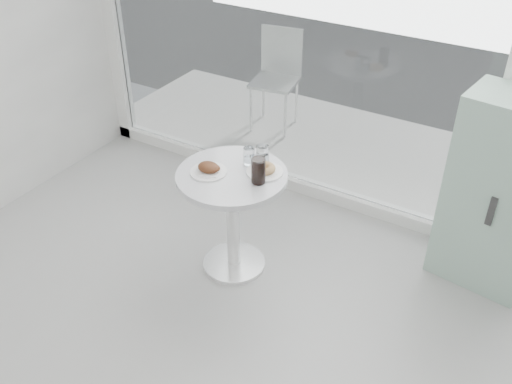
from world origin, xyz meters
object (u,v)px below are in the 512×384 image
Objects in this scene: water_tumbler_b at (262,156)px; plate_donut at (265,170)px; main_table at (232,202)px; water_tumbler_a at (249,157)px; cola_glass at (258,171)px; plate_fritter at (209,169)px; mint_cabinet at (499,194)px; patio_chair at (278,72)px.

plate_donut is at bearing -51.93° from water_tumbler_b.
main_table is 0.36m from water_tumbler_b.
water_tumbler_a is 0.23m from cola_glass.
plate_fritter is 0.28m from water_tumbler_a.
plate_donut is 0.12m from water_tumbler_b.
cola_glass is at bearing -66.15° from water_tumbler_b.
water_tumbler_b reaches higher than plate_donut.
plate_donut is at bearing 34.15° from main_table.
plate_fritter is at bearing -144.21° from mint_cabinet.
plate_fritter is 0.34m from cola_glass.
mint_cabinet reaches higher than water_tumbler_a.
patio_chair is 7.12× the size of water_tumbler_b.
mint_cabinet reaches higher than main_table.
patio_chair is at bearing 115.97° from water_tumbler_b.
patio_chair is 4.00× the size of plate_donut.
water_tumbler_a is 0.70× the size of cola_glass.
main_table is at bearing -144.06° from mint_cabinet.
water_tumbler_a is at bearing -76.33° from patio_chair.
main_table is 0.36m from cola_glass.
patio_chair is at bearing 116.60° from plate_donut.
patio_chair reaches higher than water_tumbler_a.
water_tumbler_a is at bearing 77.95° from main_table.
mint_cabinet reaches higher than plate_fritter.
plate_donut is at bearing 100.89° from cola_glass.
patio_chair reaches higher than plate_donut.
cola_glass reaches higher than water_tumbler_b.
main_table is at bearing -179.58° from cola_glass.
mint_cabinet is at bearing -37.35° from patio_chair.
cola_glass is at bearing -79.11° from plate_donut.
plate_fritter is 1.78× the size of water_tumbler_b.
water_tumbler_a reaches higher than plate_donut.
main_table is 2.12m from patio_chair.
plate_fritter reaches higher than main_table.
main_table is at bearing -145.85° from plate_donut.
mint_cabinet is 2.55m from patio_chair.
cola_glass is (-1.31, -0.80, 0.19)m from mint_cabinet.
mint_cabinet reaches higher than water_tumbler_b.
main_table is 0.58× the size of mint_cabinet.
patio_chair is 2.00m from water_tumbler_a.
cola_glass is (0.96, -1.98, 0.26)m from patio_chair.
patio_chair is (-2.26, 1.18, -0.08)m from mint_cabinet.
main_table is 1.71m from mint_cabinet.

